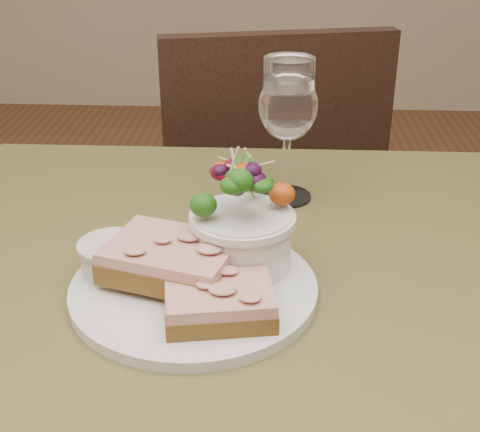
{
  "coord_description": "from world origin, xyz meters",
  "views": [
    {
      "loc": [
        0.04,
        -0.6,
        1.13
      ],
      "look_at": [
        0.01,
        0.04,
        0.81
      ],
      "focal_mm": 50.0,
      "sensor_mm": 36.0,
      "label": 1
    }
  ],
  "objects_px": {
    "dinner_plate": "(194,288)",
    "salad_bowl": "(242,216)",
    "chair_far": "(257,281)",
    "sandwich_front": "(219,302)",
    "cafe_table": "(233,359)",
    "wine_glass": "(288,109)",
    "sandwich_back": "(172,259)",
    "ramekin": "(113,256)"
  },
  "relations": [
    {
      "from": "chair_far",
      "to": "sandwich_back",
      "type": "distance_m",
      "value": 0.9
    },
    {
      "from": "sandwich_back",
      "to": "ramekin",
      "type": "relative_size",
      "value": 2.29
    },
    {
      "from": "cafe_table",
      "to": "wine_glass",
      "type": "bearing_deg",
      "value": 75.01
    },
    {
      "from": "cafe_table",
      "to": "sandwich_front",
      "type": "height_order",
      "value": "sandwich_front"
    },
    {
      "from": "chair_far",
      "to": "ramekin",
      "type": "distance_m",
      "value": 0.89
    },
    {
      "from": "sandwich_back",
      "to": "sandwich_front",
      "type": "bearing_deg",
      "value": -31.96
    },
    {
      "from": "dinner_plate",
      "to": "wine_glass",
      "type": "relative_size",
      "value": 1.45
    },
    {
      "from": "dinner_plate",
      "to": "salad_bowl",
      "type": "relative_size",
      "value": 2.0
    },
    {
      "from": "sandwich_front",
      "to": "cafe_table",
      "type": "bearing_deg",
      "value": 75.12
    },
    {
      "from": "cafe_table",
      "to": "sandwich_back",
      "type": "bearing_deg",
      "value": -165.68
    },
    {
      "from": "sandwich_front",
      "to": "salad_bowl",
      "type": "xyz_separation_m",
      "value": [
        0.02,
        0.09,
        0.04
      ]
    },
    {
      "from": "dinner_plate",
      "to": "ramekin",
      "type": "bearing_deg",
      "value": 168.46
    },
    {
      "from": "sandwich_front",
      "to": "chair_far",
      "type": "bearing_deg",
      "value": 79.33
    },
    {
      "from": "chair_far",
      "to": "cafe_table",
      "type": "bearing_deg",
      "value": 76.51
    },
    {
      "from": "sandwich_front",
      "to": "dinner_plate",
      "type": "bearing_deg",
      "value": 110.16
    },
    {
      "from": "cafe_table",
      "to": "dinner_plate",
      "type": "bearing_deg",
      "value": -150.53
    },
    {
      "from": "wine_glass",
      "to": "salad_bowl",
      "type": "bearing_deg",
      "value": -103.62
    },
    {
      "from": "dinner_plate",
      "to": "salad_bowl",
      "type": "xyz_separation_m",
      "value": [
        0.05,
        0.04,
        0.07
      ]
    },
    {
      "from": "dinner_plate",
      "to": "ramekin",
      "type": "height_order",
      "value": "ramekin"
    },
    {
      "from": "ramekin",
      "to": "wine_glass",
      "type": "relative_size",
      "value": 0.38
    },
    {
      "from": "cafe_table",
      "to": "sandwich_back",
      "type": "xyz_separation_m",
      "value": [
        -0.06,
        -0.02,
        0.14
      ]
    },
    {
      "from": "cafe_table",
      "to": "sandwich_back",
      "type": "relative_size",
      "value": 5.28
    },
    {
      "from": "sandwich_back",
      "to": "wine_glass",
      "type": "relative_size",
      "value": 0.87
    },
    {
      "from": "cafe_table",
      "to": "dinner_plate",
      "type": "distance_m",
      "value": 0.12
    },
    {
      "from": "chair_far",
      "to": "sandwich_back",
      "type": "relative_size",
      "value": 5.94
    },
    {
      "from": "sandwich_back",
      "to": "salad_bowl",
      "type": "height_order",
      "value": "salad_bowl"
    },
    {
      "from": "sandwich_front",
      "to": "ramekin",
      "type": "bearing_deg",
      "value": 139.0
    },
    {
      "from": "dinner_plate",
      "to": "salad_bowl",
      "type": "bearing_deg",
      "value": 39.14
    },
    {
      "from": "cafe_table",
      "to": "ramekin",
      "type": "relative_size",
      "value": 12.11
    },
    {
      "from": "chair_far",
      "to": "dinner_plate",
      "type": "height_order",
      "value": "chair_far"
    },
    {
      "from": "ramekin",
      "to": "cafe_table",
      "type": "bearing_deg",
      "value": 1.88
    },
    {
      "from": "sandwich_front",
      "to": "sandwich_back",
      "type": "xyz_separation_m",
      "value": [
        -0.05,
        0.06,
        0.01
      ]
    },
    {
      "from": "cafe_table",
      "to": "dinner_plate",
      "type": "relative_size",
      "value": 3.14
    },
    {
      "from": "sandwich_back",
      "to": "wine_glass",
      "type": "height_order",
      "value": "wine_glass"
    },
    {
      "from": "cafe_table",
      "to": "salad_bowl",
      "type": "xyz_separation_m",
      "value": [
        0.01,
        0.02,
        0.17
      ]
    },
    {
      "from": "cafe_table",
      "to": "sandwich_front",
      "type": "relative_size",
      "value": 7.06
    },
    {
      "from": "chair_far",
      "to": "sandwich_front",
      "type": "bearing_deg",
      "value": 76.07
    },
    {
      "from": "sandwich_front",
      "to": "wine_glass",
      "type": "relative_size",
      "value": 0.65
    },
    {
      "from": "dinner_plate",
      "to": "wine_glass",
      "type": "xyz_separation_m",
      "value": [
        0.1,
        0.24,
        0.12
      ]
    },
    {
      "from": "sandwich_front",
      "to": "wine_glass",
      "type": "xyz_separation_m",
      "value": [
        0.07,
        0.29,
        0.1
      ]
    },
    {
      "from": "cafe_table",
      "to": "chair_far",
      "type": "bearing_deg",
      "value": 89.07
    },
    {
      "from": "cafe_table",
      "to": "ramekin",
      "type": "height_order",
      "value": "ramekin"
    }
  ]
}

